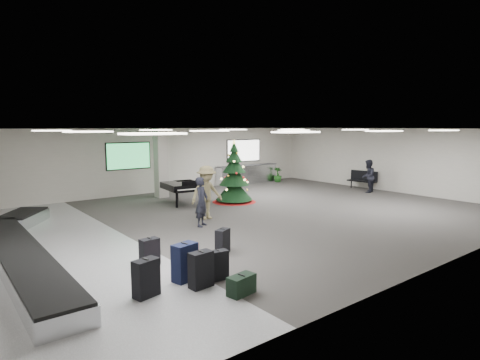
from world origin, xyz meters
TOP-DOWN VIEW (x-y plane):
  - ground at (0.00, 0.00)m, footprint 18.00×18.00m
  - room_envelope at (-0.38, 0.67)m, footprint 18.02×14.02m
  - baggage_carousel at (-7.84, -0.08)m, footprint 2.28×9.71m
  - service_counter at (5.00, 6.65)m, footprint 4.05×0.65m
  - suitcase_0 at (-5.31, -4.60)m, footprint 0.51×0.31m
  - suitcase_1 at (-4.79, -4.47)m, footprint 0.44×0.28m
  - pink_suitcase at (-5.17, -3.84)m, footprint 0.52×0.40m
  - suitcase_3 at (-3.65, -3.03)m, footprint 0.49×0.40m
  - navy_suitcase at (-5.39, -4.08)m, footprint 0.59×0.42m
  - suitcase_5 at (-6.39, -4.33)m, footprint 0.55×0.38m
  - green_duffel at (-4.87, -5.38)m, footprint 0.62×0.38m
  - suitcase_8 at (-5.56, -2.73)m, footprint 0.46×0.29m
  - christmas_tree at (0.94, 2.52)m, footprint 1.92×1.92m
  - grand_piano at (-1.05, 3.47)m, footprint 1.65×2.02m
  - bench at (8.60, 1.29)m, footprint 0.73×1.57m
  - traveler_a at (-2.52, -0.27)m, footprint 0.72×0.67m
  - traveler_b at (-1.82, 0.50)m, footprint 1.25×0.73m
  - traveler_bench at (7.75, 0.42)m, footprint 0.98×0.88m
  - potted_plant_left at (3.46, 6.27)m, footprint 0.55×0.58m
  - potted_plant_right at (6.87, 6.04)m, footprint 0.66×0.66m

SIDE VIEW (x-z plane):
  - ground at x=0.00m, z-range 0.00..0.00m
  - green_duffel at x=-4.87m, z-range -0.01..0.40m
  - baggage_carousel at x=-7.84m, z-range 0.00..0.43m
  - suitcase_3 at x=-3.65m, z-range -0.01..0.65m
  - suitcase_1 at x=-4.79m, z-range -0.01..0.65m
  - suitcase_8 at x=-5.56m, z-range -0.01..0.66m
  - pink_suitcase at x=-5.17m, z-range -0.01..0.73m
  - suitcase_5 at x=-6.39m, z-range -0.01..0.76m
  - suitcase_0 at x=-5.31m, z-range -0.01..0.77m
  - navy_suitcase at x=-5.39m, z-range -0.01..0.83m
  - potted_plant_left at x=3.46m, z-range 0.00..0.83m
  - potted_plant_right at x=6.87m, z-range 0.00..0.89m
  - bench at x=8.60m, z-range 0.06..1.02m
  - service_counter at x=5.00m, z-range 0.01..1.09m
  - grand_piano at x=-1.05m, z-range 0.23..1.29m
  - traveler_a at x=-2.52m, z-range 0.00..1.64m
  - traveler_bench at x=7.75m, z-range 0.00..1.65m
  - christmas_tree at x=0.94m, z-range -0.43..2.30m
  - traveler_b at x=-1.82m, z-range 0.00..1.91m
  - room_envelope at x=-0.38m, z-range 0.73..3.94m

